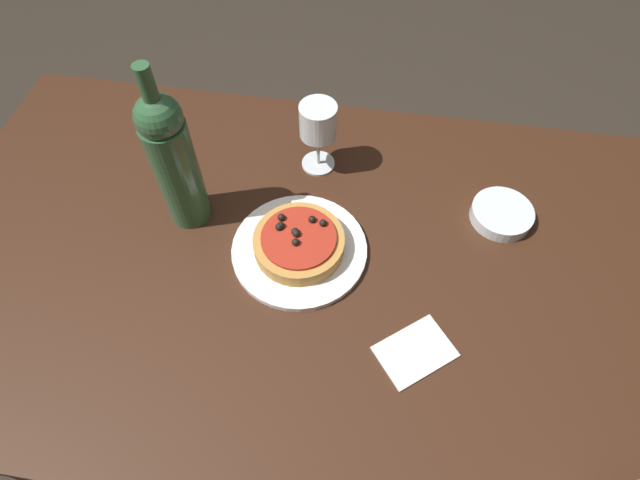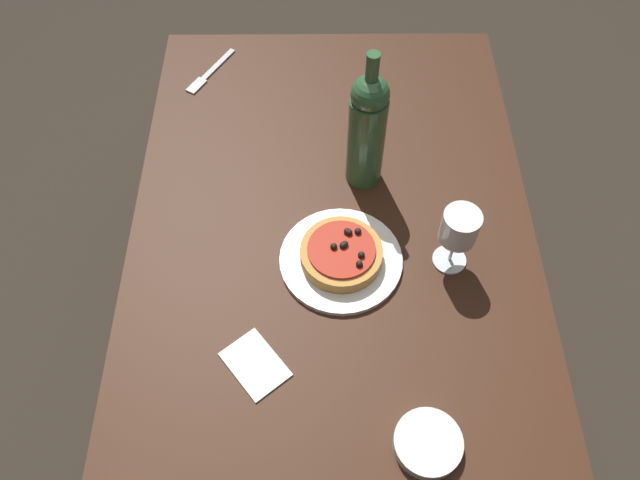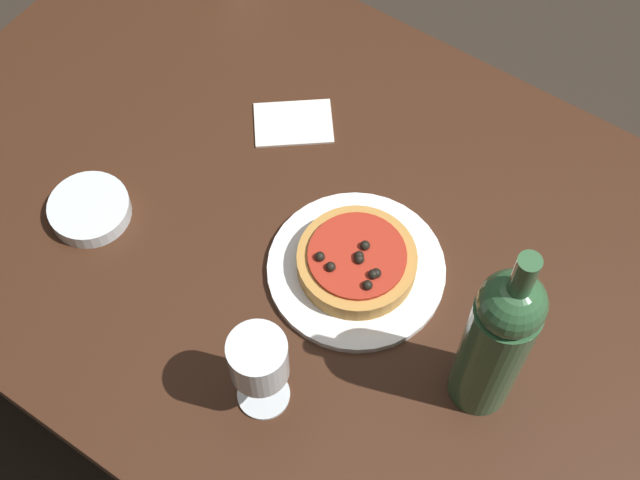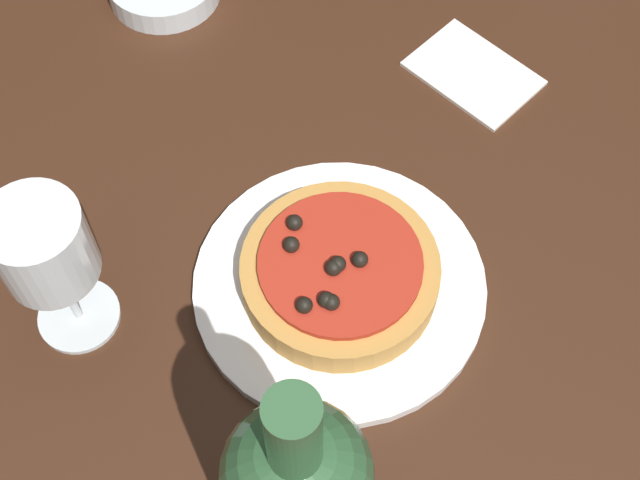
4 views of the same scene
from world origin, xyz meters
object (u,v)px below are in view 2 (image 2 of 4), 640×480
Objects in this scene: fork at (209,74)px; wine_glass at (459,229)px; dinner_plate at (341,260)px; pizza at (341,253)px; side_bowl at (428,443)px; dining_table at (333,286)px; wine_bottle at (367,129)px.

wine_glass is at bearing 75.49° from fork.
dinner_plate is at bearing 61.18° from fork.
dinner_plate is 1.62× the size of wine_glass.
pizza is 0.99× the size of fork.
side_bowl is 0.70× the size of fork.
fork reaches higher than dining_table.
pizza reaches higher than fork.
dining_table is 0.41m from side_bowl.
wine_bottle is at bearing 36.50° from wine_glass.
wine_bottle is (0.23, -0.06, 0.15)m from dinner_plate.
pizza is 0.49× the size of wine_bottle.
fork is (0.58, 0.31, 0.08)m from dining_table.
pizza is 0.26m from wine_bottle.
side_bowl is at bearing 167.36° from wine_glass.
pizza is at bearing 90.10° from wine_glass.
dinner_plate is at bearing -52.08° from dining_table.
wine_bottle is 0.53m from fork.
dining_table is 0.11m from pizza.
side_bowl is (-0.36, -0.15, 0.09)m from dining_table.
side_bowl is at bearing -159.63° from dinner_plate.
wine_bottle is (0.23, -0.06, 0.12)m from pizza.
dining_table is 9.38× the size of wine_glass.
dinner_plate is (0.01, -0.02, 0.09)m from dining_table.
dining_table is 0.34m from wine_bottle.
pizza is (0.00, -0.00, 0.02)m from dinner_plate.
wine_glass reaches higher than dinner_plate.
pizza is 0.40m from side_bowl.
dining_table is 0.09m from dinner_plate.
fork is at bearing 29.85° from dinner_plate.
wine_glass is (0.01, -0.24, 0.19)m from dining_table.
dining_table is at bearing 127.74° from pizza.
side_bowl is (-0.38, 0.08, -0.10)m from wine_glass.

